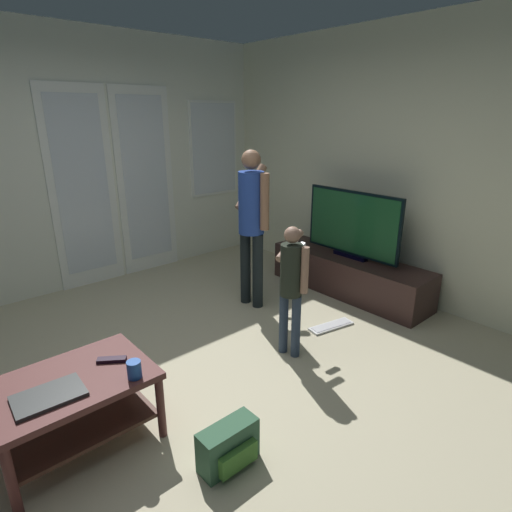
% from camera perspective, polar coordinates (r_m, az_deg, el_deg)
% --- Properties ---
extents(ground_plane, '(5.20, 4.91, 0.02)m').
position_cam_1_polar(ground_plane, '(3.18, -9.03, -17.36)').
color(ground_plane, '#BEB494').
extents(wall_back_with_doors, '(5.20, 0.09, 2.75)m').
position_cam_1_polar(wall_back_with_doors, '(4.87, -24.72, 11.07)').
color(wall_back_with_doors, white).
rests_on(wall_back_with_doors, ground_plane).
extents(wall_right_plain, '(0.06, 4.91, 2.72)m').
position_cam_1_polar(wall_right_plain, '(4.50, 19.19, 11.54)').
color(wall_right_plain, '#EBEAC8').
rests_on(wall_right_plain, ground_plane).
extents(coffee_table, '(0.87, 0.61, 0.45)m').
position_cam_1_polar(coffee_table, '(2.72, -23.74, -17.32)').
color(coffee_table, '#512725').
rests_on(coffee_table, ground_plane).
extents(tv_stand, '(0.50, 1.79, 0.41)m').
position_cam_1_polar(tv_stand, '(4.62, 12.63, -2.54)').
color(tv_stand, '#37221F').
rests_on(tv_stand, ground_plane).
extents(flat_screen_tv, '(0.08, 1.12, 0.71)m').
position_cam_1_polar(flat_screen_tv, '(4.45, 13.09, 4.24)').
color(flat_screen_tv, black).
rests_on(flat_screen_tv, tv_stand).
extents(person_adult, '(0.53, 0.47, 1.55)m').
position_cam_1_polar(person_adult, '(4.02, -0.54, 5.55)').
color(person_adult, black).
rests_on(person_adult, ground_plane).
extents(person_child, '(0.46, 0.37, 1.07)m').
position_cam_1_polar(person_child, '(3.22, 4.92, -3.25)').
color(person_child, '#2A384D').
rests_on(person_child, ground_plane).
extents(backpack, '(0.35, 0.18, 0.25)m').
position_cam_1_polar(backpack, '(2.53, -3.72, -24.59)').
color(backpack, '#355C42').
rests_on(backpack, ground_plane).
extents(loose_keyboard, '(0.46, 0.22, 0.02)m').
position_cam_1_polar(loose_keyboard, '(3.94, 10.28, -9.42)').
color(loose_keyboard, white).
rests_on(loose_keyboard, ground_plane).
extents(laptop_closed, '(0.36, 0.25, 0.02)m').
position_cam_1_polar(laptop_closed, '(2.54, -26.56, -16.80)').
color(laptop_closed, '#333636').
rests_on(laptop_closed, coffee_table).
extents(cup_near_edge, '(0.08, 0.08, 0.10)m').
position_cam_1_polar(cup_near_edge, '(2.51, -16.37, -14.71)').
color(cup_near_edge, '#1D4BA2').
rests_on(cup_near_edge, coffee_table).
extents(tv_remote_black, '(0.17, 0.14, 0.02)m').
position_cam_1_polar(tv_remote_black, '(2.72, -19.20, -13.28)').
color(tv_remote_black, black).
rests_on(tv_remote_black, coffee_table).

